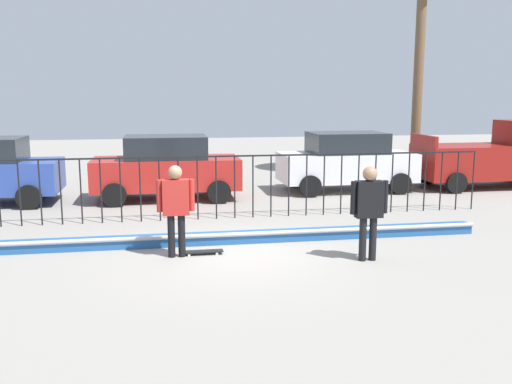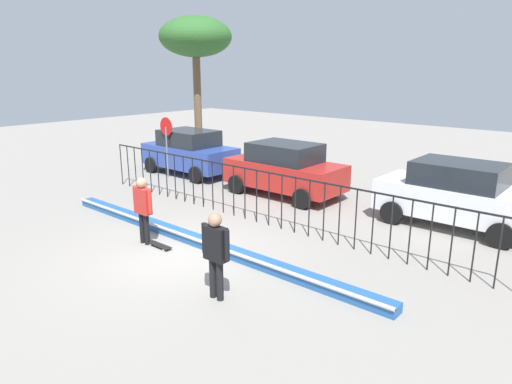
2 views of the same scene
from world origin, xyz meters
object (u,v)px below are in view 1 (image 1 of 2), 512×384
skateboard (203,252)px  parked_car_red (166,167)px  camera_operator (369,205)px  pickup_truck (493,157)px  skateboarder (176,203)px  parked_car_white (346,161)px

skateboard → parked_car_red: (-0.60, 6.07, 0.91)m
camera_operator → pickup_truck: (7.24, 7.37, -0.04)m
skateboard → camera_operator: camera_operator is taller
camera_operator → skateboard: bearing=44.3°
camera_operator → pickup_truck: 10.33m
skateboarder → camera_operator: size_ratio=0.99×
parked_car_red → parked_car_white: same height
skateboard → parked_car_white: (5.18, 6.60, 0.91)m
parked_car_white → camera_operator: bearing=-102.9°
skateboard → parked_car_white: 8.43m
parked_car_red → pickup_truck: bearing=4.3°
parked_car_red → pickup_truck: 10.88m
camera_operator → parked_car_white: bearing=-44.8°
skateboarder → parked_car_red: size_ratio=0.41×
pickup_truck → parked_car_white: bearing=-179.3°
skateboarder → parked_car_white: parked_car_white is taller
camera_operator → parked_car_white: size_ratio=0.42×
parked_car_white → skateboard: bearing=-125.1°
skateboarder → parked_car_white: 8.75m
skateboard → parked_car_red: size_ratio=0.19×
skateboard → pickup_truck: size_ratio=0.17×
skateboarder → camera_operator: camera_operator is taller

